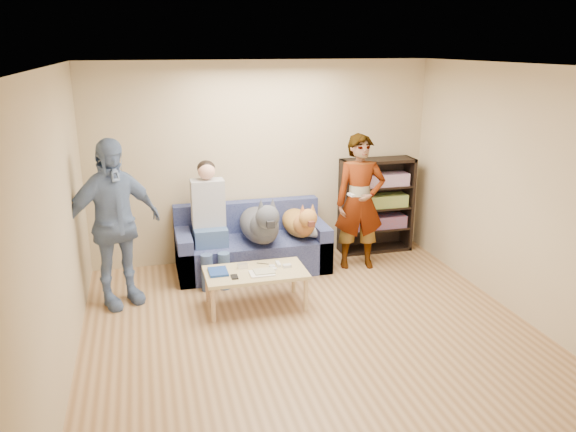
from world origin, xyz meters
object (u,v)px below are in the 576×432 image
object	(u,v)px
bookshelf	(376,203)
person_seated	(209,217)
notebook_blue	(218,272)
camera_silver	(243,266)
dog_gray	(261,224)
sofa	(252,247)
dog_tan	(300,222)
person_standing_left	(113,224)
coffee_table	(255,275)
person_standing_right	(360,202)

from	to	relation	value
bookshelf	person_seated	bearing A→B (deg)	-171.23
notebook_blue	camera_silver	world-z (taller)	camera_silver
person_seated	dog_gray	distance (m)	0.63
sofa	dog_tan	distance (m)	0.70
person_standing_left	dog_tan	world-z (taller)	person_standing_left
sofa	coffee_table	bearing A→B (deg)	-98.82
sofa	person_standing_left	bearing A→B (deg)	-158.56
camera_silver	person_seated	xyz separation A→B (m)	(-0.24, 0.86, 0.33)
camera_silver	coffee_table	xyz separation A→B (m)	(0.12, -0.12, -0.07)
dog_tan	bookshelf	world-z (taller)	bookshelf
person_seated	dog_tan	xyz separation A→B (m)	(1.14, -0.02, -0.16)
notebook_blue	camera_silver	xyz separation A→B (m)	(0.28, 0.07, 0.01)
person_standing_right	dog_tan	world-z (taller)	person_standing_right
camera_silver	notebook_blue	bearing A→B (deg)	-165.96
person_seated	coffee_table	bearing A→B (deg)	-69.58
dog_tan	camera_silver	bearing A→B (deg)	-136.64
dog_gray	sofa	bearing A→B (deg)	107.65
dog_tan	person_seated	bearing A→B (deg)	179.20
dog_gray	bookshelf	bearing A→B (deg)	15.21
person_standing_left	coffee_table	xyz separation A→B (m)	(1.46, -0.47, -0.56)
person_seated	coffee_table	xyz separation A→B (m)	(0.36, -0.98, -0.40)
person_seated	dog_tan	bearing A→B (deg)	-0.80
coffee_table	bookshelf	world-z (taller)	bookshelf
camera_silver	person_standing_left	bearing A→B (deg)	165.46
person_seated	camera_silver	bearing A→B (deg)	-74.11
notebook_blue	person_seated	distance (m)	0.99
dog_gray	coffee_table	distance (m)	0.95
person_seated	person_standing_right	bearing A→B (deg)	-4.70
camera_silver	person_seated	world-z (taller)	person_seated
dog_gray	dog_tan	bearing A→B (deg)	9.98
person_standing_left	coffee_table	world-z (taller)	person_standing_left
person_seated	bookshelf	world-z (taller)	person_seated
dog_gray	person_seated	bearing A→B (deg)	169.92
bookshelf	dog_tan	bearing A→B (deg)	-162.56
person_standing_left	dog_gray	world-z (taller)	person_standing_left
person_standing_left	sofa	bearing A→B (deg)	-5.12
notebook_blue	sofa	size ratio (longest dim) A/B	0.14
sofa	dog_gray	size ratio (longest dim) A/B	1.49
person_standing_left	person_seated	world-z (taller)	person_standing_left
notebook_blue	bookshelf	size ratio (longest dim) A/B	0.20
notebook_blue	sofa	world-z (taller)	sofa
person_standing_left	coffee_table	size ratio (longest dim) A/B	1.69
notebook_blue	coffee_table	world-z (taller)	notebook_blue
person_seated	dog_tan	world-z (taller)	person_seated
camera_silver	sofa	xyz separation A→B (m)	(0.29, 0.99, -0.16)
camera_silver	person_seated	distance (m)	0.95
dog_gray	person_standing_left	bearing A→B (deg)	-166.65
coffee_table	person_seated	bearing A→B (deg)	110.42
person_standing_right	person_seated	xyz separation A→B (m)	(-1.89, 0.16, -0.09)
sofa	dog_gray	distance (m)	0.45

